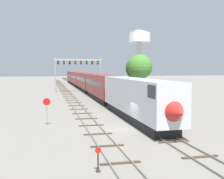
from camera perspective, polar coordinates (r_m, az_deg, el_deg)
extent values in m
plane|color=gray|center=(28.29, 3.49, -7.87)|extent=(400.00, 400.00, 0.00)
cube|color=slate|center=(87.20, -6.88, 0.36)|extent=(0.07, 200.00, 0.16)
cube|color=slate|center=(87.37, -5.94, 0.37)|extent=(0.07, 200.00, 0.16)
cube|color=#473828|center=(20.11, 17.48, -12.96)|extent=(2.60, 0.24, 0.10)
cube|color=#473828|center=(23.51, 12.47, -10.34)|extent=(2.60, 0.24, 0.10)
cube|color=#473828|center=(27.07, 8.81, -8.35)|extent=(2.60, 0.24, 0.10)
cube|color=#473828|center=(30.74, 6.03, -6.81)|extent=(2.60, 0.24, 0.10)
cube|color=#473828|center=(34.48, 3.87, -5.59)|extent=(2.60, 0.24, 0.10)
cube|color=#473828|center=(38.28, 2.13, -4.60)|extent=(2.60, 0.24, 0.10)
cube|color=#473828|center=(42.12, 0.72, -3.79)|extent=(2.60, 0.24, 0.10)
cube|color=#473828|center=(45.98, -0.46, -3.11)|extent=(2.60, 0.24, 0.10)
cube|color=#473828|center=(49.86, -1.45, -2.54)|extent=(2.60, 0.24, 0.10)
cube|color=#473828|center=(53.76, -2.29, -2.04)|extent=(2.60, 0.24, 0.10)
cube|color=#473828|center=(57.68, -3.03, -1.62)|extent=(2.60, 0.24, 0.10)
cube|color=#473828|center=(61.60, -3.66, -1.25)|extent=(2.60, 0.24, 0.10)
cube|color=#473828|center=(65.54, -4.23, -0.92)|extent=(2.60, 0.24, 0.10)
cube|color=#473828|center=(69.48, -4.72, -0.63)|extent=(2.60, 0.24, 0.10)
cube|color=#473828|center=(73.43, -5.17, -0.37)|extent=(2.60, 0.24, 0.10)
cube|color=#473828|center=(77.38, -5.57, -0.14)|extent=(2.60, 0.24, 0.10)
cube|color=#473828|center=(81.34, -5.93, 0.07)|extent=(2.60, 0.24, 0.10)
cube|color=#473828|center=(85.30, -6.26, 0.26)|extent=(2.60, 0.24, 0.10)
cube|color=#473828|center=(89.27, -6.55, 0.43)|extent=(2.60, 0.24, 0.10)
cube|color=#473828|center=(93.24, -6.83, 0.59)|extent=(2.60, 0.24, 0.10)
cube|color=#473828|center=(97.21, -7.08, 0.73)|extent=(2.60, 0.24, 0.10)
cube|color=#473828|center=(101.18, -7.31, 0.87)|extent=(2.60, 0.24, 0.10)
cube|color=#473828|center=(105.15, -7.52, 0.99)|extent=(2.60, 0.24, 0.10)
cube|color=#473828|center=(109.13, -7.72, 1.11)|extent=(2.60, 0.24, 0.10)
cube|color=#473828|center=(113.11, -7.90, 1.21)|extent=(2.60, 0.24, 0.10)
cube|color=#473828|center=(117.09, -8.07, 1.31)|extent=(2.60, 0.24, 0.10)
cube|color=#473828|center=(121.07, -8.23, 1.41)|extent=(2.60, 0.24, 0.10)
cube|color=#473828|center=(125.05, -8.38, 1.49)|extent=(2.60, 0.24, 0.10)
cube|color=#473828|center=(129.04, -8.52, 1.58)|extent=(2.60, 0.24, 0.10)
cube|color=#473828|center=(133.02, -8.66, 1.65)|extent=(2.60, 0.24, 0.10)
cube|color=#473828|center=(137.01, -8.78, 1.72)|extent=(2.60, 0.24, 0.10)
cube|color=#473828|center=(141.00, -8.90, 1.79)|extent=(2.60, 0.24, 0.10)
cube|color=#473828|center=(144.98, -9.01, 1.86)|extent=(2.60, 0.24, 0.10)
cube|color=#473828|center=(148.97, -9.11, 1.92)|extent=(2.60, 0.24, 0.10)
cube|color=#473828|center=(152.96, -9.21, 1.98)|extent=(2.60, 0.24, 0.10)
cube|color=#473828|center=(156.95, -9.31, 2.03)|extent=(2.60, 0.24, 0.10)
cube|color=#473828|center=(160.94, -9.40, 2.08)|extent=(2.60, 0.24, 0.10)
cube|color=#473828|center=(164.93, -9.48, 2.13)|extent=(2.60, 0.24, 0.10)
cube|color=#473828|center=(168.92, -9.56, 2.18)|extent=(2.60, 0.24, 0.10)
cube|color=#473828|center=(172.91, -9.64, 2.23)|extent=(2.60, 0.24, 0.10)
cube|color=#473828|center=(176.90, -9.72, 2.27)|extent=(2.60, 0.24, 0.10)
cube|color=#473828|center=(180.89, -9.79, 2.31)|extent=(2.60, 0.24, 0.10)
cube|color=#473828|center=(184.88, -9.86, 2.35)|extent=(2.60, 0.24, 0.10)
cube|color=slate|center=(66.88, -9.76, -0.84)|extent=(0.07, 160.00, 0.16)
cube|color=slate|center=(66.98, -8.53, -0.82)|extent=(0.07, 160.00, 0.16)
cube|color=#473828|center=(18.07, 1.72, -14.75)|extent=(2.60, 0.24, 0.10)
cube|color=#473828|center=(21.79, -0.99, -11.41)|extent=(2.60, 0.24, 0.10)
cube|color=#473828|center=(25.59, -2.86, -9.04)|extent=(2.60, 0.24, 0.10)
cube|color=#473828|center=(29.45, -4.23, -7.29)|extent=(2.60, 0.24, 0.10)
cube|color=#473828|center=(33.34, -5.27, -5.94)|extent=(2.60, 0.24, 0.10)
cube|color=#473828|center=(37.25, -6.09, -4.87)|extent=(2.60, 0.24, 0.10)
cube|color=#473828|center=(41.18, -6.76, -4.00)|extent=(2.60, 0.24, 0.10)
cube|color=#473828|center=(45.12, -7.30, -3.28)|extent=(2.60, 0.24, 0.10)
cube|color=#473828|center=(49.07, -7.76, -2.68)|extent=(2.60, 0.24, 0.10)
cube|color=#473828|center=(53.03, -8.15, -2.17)|extent=(2.60, 0.24, 0.10)
cube|color=#473828|center=(57.00, -8.48, -1.73)|extent=(2.60, 0.24, 0.10)
cube|color=#473828|center=(60.97, -8.77, -1.35)|extent=(2.60, 0.24, 0.10)
cube|color=#473828|center=(64.94, -9.03, -1.01)|extent=(2.60, 0.24, 0.10)
cube|color=#473828|center=(68.92, -9.26, -0.71)|extent=(2.60, 0.24, 0.10)
cube|color=#473828|center=(72.90, -9.46, -0.45)|extent=(2.60, 0.24, 0.10)
cube|color=#473828|center=(76.88, -9.64, -0.21)|extent=(2.60, 0.24, 0.10)
cube|color=#473828|center=(80.86, -9.80, 0.00)|extent=(2.60, 0.24, 0.10)
cube|color=#473828|center=(84.84, -9.95, 0.20)|extent=(2.60, 0.24, 0.10)
cube|color=#473828|center=(88.83, -10.08, 0.37)|extent=(2.60, 0.24, 0.10)
cube|color=#473828|center=(92.82, -10.20, 0.54)|extent=(2.60, 0.24, 0.10)
cube|color=#473828|center=(96.80, -10.32, 0.68)|extent=(2.60, 0.24, 0.10)
cube|color=#473828|center=(100.79, -10.42, 0.82)|extent=(2.60, 0.24, 0.10)
cube|color=#473828|center=(104.78, -10.52, 0.95)|extent=(2.60, 0.24, 0.10)
cube|color=#473828|center=(108.77, -10.60, 1.06)|extent=(2.60, 0.24, 0.10)
cube|color=#473828|center=(112.77, -10.69, 1.17)|extent=(2.60, 0.24, 0.10)
cube|color=#473828|center=(116.76, -10.76, 1.27)|extent=(2.60, 0.24, 0.10)
cube|color=#473828|center=(120.75, -10.83, 1.37)|extent=(2.60, 0.24, 0.10)
cube|color=#473828|center=(124.74, -10.90, 1.46)|extent=(2.60, 0.24, 0.10)
cube|color=#473828|center=(128.74, -10.96, 1.54)|extent=(2.60, 0.24, 0.10)
cube|color=#473828|center=(132.73, -11.02, 1.62)|extent=(2.60, 0.24, 0.10)
cube|color=#473828|center=(136.72, -11.08, 1.69)|extent=(2.60, 0.24, 0.10)
cube|color=#473828|center=(140.72, -11.13, 1.76)|extent=(2.60, 0.24, 0.10)
cube|color=#473828|center=(144.71, -11.18, 1.82)|extent=(2.60, 0.24, 0.10)
cube|color=silver|center=(32.51, 4.75, -1.12)|extent=(3.00, 20.62, 3.80)
cone|color=#B2231E|center=(22.84, 12.78, -4.50)|extent=(2.88, 2.60, 2.88)
cube|color=black|center=(23.92, 11.39, -0.37)|extent=(3.04, 1.80, 1.10)
cube|color=black|center=(32.82, 4.73, -5.30)|extent=(2.52, 18.56, 1.00)
cube|color=maroon|center=(53.45, -2.29, 0.98)|extent=(3.00, 20.62, 3.80)
cube|color=black|center=(53.43, -2.29, 1.41)|extent=(3.04, 18.97, 0.90)
cube|color=black|center=(53.64, -2.28, -1.58)|extent=(2.52, 18.56, 1.00)
cube|color=maroon|center=(74.78, -5.34, 1.90)|extent=(3.00, 20.62, 3.80)
cube|color=black|center=(74.77, -5.35, 2.20)|extent=(3.04, 18.97, 0.90)
cube|color=black|center=(74.92, -5.33, 0.06)|extent=(2.52, 18.56, 1.00)
cube|color=maroon|center=(96.24, -7.04, 2.40)|extent=(3.00, 20.62, 3.80)
cube|color=black|center=(96.23, -7.04, 2.64)|extent=(3.04, 18.97, 0.90)
cube|color=black|center=(96.35, -7.03, 0.97)|extent=(2.52, 18.56, 1.00)
cube|color=maroon|center=(117.76, -8.12, 2.72)|extent=(3.00, 20.62, 3.80)
cube|color=black|center=(117.75, -8.12, 2.91)|extent=(3.04, 18.97, 0.90)
cube|color=black|center=(117.84, -8.11, 1.55)|extent=(2.52, 18.56, 1.00)
cylinder|color=#999BA0|center=(71.57, -11.45, 2.93)|extent=(0.36, 0.36, 8.81)
cylinder|color=#999BA0|center=(72.78, -2.35, 3.03)|extent=(0.36, 0.36, 8.81)
cube|color=#999BA0|center=(71.97, -6.89, 6.02)|extent=(12.10, 0.36, 0.50)
cube|color=black|center=(71.64, -10.91, 5.43)|extent=(0.44, 0.32, 0.90)
sphere|color=red|center=(71.46, -10.91, 5.43)|extent=(0.28, 0.28, 0.28)
cube|color=black|center=(71.71, -9.76, 5.44)|extent=(0.44, 0.32, 0.90)
sphere|color=yellow|center=(71.52, -9.75, 5.44)|extent=(0.28, 0.28, 0.28)
cube|color=black|center=(71.80, -8.61, 5.45)|extent=(0.44, 0.32, 0.90)
sphere|color=red|center=(71.62, -8.60, 5.46)|extent=(0.28, 0.28, 0.28)
cube|color=black|center=(71.93, -7.46, 5.46)|extent=(0.44, 0.32, 0.90)
sphere|color=yellow|center=(71.74, -7.45, 5.46)|extent=(0.28, 0.28, 0.28)
cube|color=black|center=(72.08, -6.32, 5.47)|extent=(0.44, 0.32, 0.90)
sphere|color=yellow|center=(71.89, -6.30, 5.47)|extent=(0.28, 0.28, 0.28)
cube|color=black|center=(72.26, -5.18, 5.47)|extent=(0.44, 0.32, 0.90)
sphere|color=green|center=(72.07, -5.16, 5.48)|extent=(0.28, 0.28, 0.28)
cube|color=black|center=(72.47, -4.05, 5.48)|extent=(0.44, 0.32, 0.90)
sphere|color=red|center=(72.28, -4.03, 5.48)|extent=(0.28, 0.28, 0.28)
cube|color=black|center=(72.70, -2.92, 5.48)|extent=(0.44, 0.32, 0.90)
sphere|color=yellow|center=(72.51, -2.90, 5.48)|extent=(0.28, 0.28, 0.28)
cylinder|color=beige|center=(130.47, 5.53, 5.61)|extent=(2.60, 2.60, 18.21)
cylinder|color=white|center=(131.24, 5.57, 10.57)|extent=(10.09, 10.09, 4.48)
cone|color=white|center=(131.59, 5.58, 11.80)|extent=(10.29, 10.29, 1.20)
cylinder|color=black|center=(16.62, -2.86, -14.64)|extent=(0.08, 0.08, 1.10)
cylinder|color=red|center=(16.38, -2.86, -12.24)|extent=(0.36, 0.03, 0.36)
cube|color=#333333|center=(16.79, -2.86, -16.22)|extent=(0.24, 0.24, 0.12)
cylinder|color=gray|center=(30.10, -13.12, -5.10)|extent=(0.08, 0.08, 2.20)
cylinder|color=red|center=(29.89, -13.16, -2.46)|extent=(0.76, 0.03, 0.76)
cylinder|color=brown|center=(69.47, 5.08, 1.00)|extent=(0.56, 0.56, 4.05)
sphere|color=#235B23|center=(69.36, 5.11, 4.29)|extent=(5.61, 5.61, 5.61)
cylinder|color=brown|center=(63.56, 5.68, 0.86)|extent=(0.56, 0.56, 4.41)
sphere|color=#427F2D|center=(63.45, 5.71, 4.62)|extent=(5.63, 5.63, 5.63)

